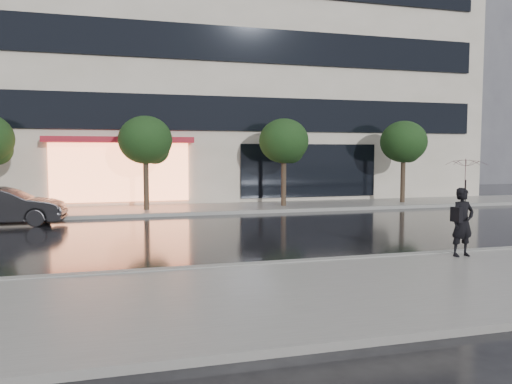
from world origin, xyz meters
name	(u,v)px	position (x,y,z in m)	size (l,w,h in m)	color
ground	(298,256)	(0.00, 0.00, 0.00)	(120.00, 120.00, 0.00)	black
sidewalk_near	(363,290)	(0.00, -3.25, 0.06)	(60.00, 4.50, 0.12)	slate
sidewalk_far	(217,208)	(0.00, 10.25, 0.06)	(60.00, 3.50, 0.12)	slate
curb_near	(314,262)	(0.00, -1.00, 0.07)	(60.00, 0.25, 0.14)	gray
curb_far	(225,213)	(0.00, 8.50, 0.07)	(60.00, 0.25, 0.14)	gray
office_building	(190,38)	(0.00, 17.97, 9.00)	(30.00, 12.76, 18.00)	beige
bg_building_right	(461,92)	(26.00, 28.00, 8.00)	(12.00, 12.00, 16.00)	#4C4C54
tree_mid_west	(147,142)	(-2.94, 10.03, 2.92)	(2.20, 2.20, 3.99)	#33261C
tree_mid_east	(285,143)	(3.06, 10.03, 2.92)	(2.20, 2.20, 3.99)	#33261C
tree_far_east	(404,143)	(9.06, 10.03, 2.92)	(2.20, 2.20, 3.99)	#33261C
parked_car	(4,206)	(-7.88, 7.51, 0.65)	(1.37, 3.92, 1.29)	black
pedestrian_with_umbrella	(465,191)	(3.42, -1.50, 1.60)	(0.98, 1.00, 2.24)	black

